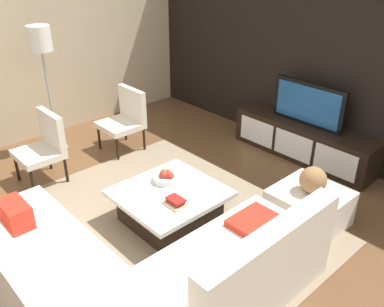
{
  "coord_description": "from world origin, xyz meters",
  "views": [
    {
      "loc": [
        2.69,
        -2.15,
        2.69
      ],
      "look_at": [
        -0.28,
        0.58,
        0.59
      ],
      "focal_mm": 38.25,
      "sensor_mm": 36.0,
      "label": 1
    }
  ],
  "objects": [
    {
      "name": "ground_plane",
      "position": [
        0.0,
        0.0,
        0.0
      ],
      "size": [
        14.0,
        14.0,
        0.0
      ],
      "primitive_type": "plane",
      "color": "brown"
    },
    {
      "name": "feature_wall_back",
      "position": [
        0.0,
        2.7,
        1.4
      ],
      "size": [
        6.4,
        0.12,
        2.8
      ],
      "primitive_type": "cube",
      "color": "black",
      "rests_on": "ground"
    },
    {
      "name": "side_wall_left",
      "position": [
        -3.2,
        0.2,
        1.4
      ],
      "size": [
        0.12,
        5.2,
        2.8
      ],
      "primitive_type": "cube",
      "color": "beige",
      "rests_on": "ground"
    },
    {
      "name": "area_rug",
      "position": [
        -0.1,
        0.0,
        0.01
      ],
      "size": [
        3.22,
        2.63,
        0.01
      ],
      "primitive_type": "cube",
      "color": "gray",
      "rests_on": "ground"
    },
    {
      "name": "media_console",
      "position": [
        0.0,
        2.4,
        0.25
      ],
      "size": [
        2.03,
        0.49,
        0.5
      ],
      "color": "black",
      "rests_on": "ground"
    },
    {
      "name": "television",
      "position": [
        0.0,
        2.4,
        0.78
      ],
      "size": [
        1.04,
        0.06,
        0.57
      ],
      "color": "black",
      "rests_on": "media_console"
    },
    {
      "name": "sectional_couch",
      "position": [
        0.53,
        -0.88,
        0.29
      ],
      "size": [
        2.49,
        2.37,
        0.83
      ],
      "color": "silver",
      "rests_on": "ground"
    },
    {
      "name": "coffee_table",
      "position": [
        -0.1,
        0.1,
        0.2
      ],
      "size": [
        0.99,
        1.03,
        0.38
      ],
      "color": "black",
      "rests_on": "ground"
    },
    {
      "name": "accent_chair_near",
      "position": [
        -1.82,
        -0.45,
        0.49
      ],
      "size": [
        0.54,
        0.51,
        0.87
      ],
      "rotation": [
        0.0,
        0.0,
        0.13
      ],
      "color": "black",
      "rests_on": "ground"
    },
    {
      "name": "floor_lamp",
      "position": [
        -2.53,
        0.0,
        1.46
      ],
      "size": [
        0.3,
        0.3,
        1.74
      ],
      "color": "#A5A5AA",
      "rests_on": "ground"
    },
    {
      "name": "ottoman",
      "position": [
        0.92,
        1.15,
        0.2
      ],
      "size": [
        0.7,
        0.7,
        0.4
      ],
      "primitive_type": "cube",
      "color": "silver",
      "rests_on": "ground"
    },
    {
      "name": "fruit_bowl",
      "position": [
        -0.28,
        0.2,
        0.44
      ],
      "size": [
        0.28,
        0.28,
        0.14
      ],
      "color": "silver",
      "rests_on": "coffee_table"
    },
    {
      "name": "accent_chair_far",
      "position": [
        -1.89,
        0.78,
        0.49
      ],
      "size": [
        0.55,
        0.53,
        0.87
      ],
      "rotation": [
        0.0,
        0.0,
        0.02
      ],
      "color": "black",
      "rests_on": "ground"
    },
    {
      "name": "decorative_ball",
      "position": [
        0.92,
        1.15,
        0.54
      ],
      "size": [
        0.28,
        0.28,
        0.28
      ],
      "primitive_type": "sphere",
      "color": "#997247",
      "rests_on": "ottoman"
    },
    {
      "name": "book_stack",
      "position": [
        0.13,
        -0.02,
        0.41
      ],
      "size": [
        0.21,
        0.16,
        0.07
      ],
      "color": "#CCB78C",
      "rests_on": "coffee_table"
    }
  ]
}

